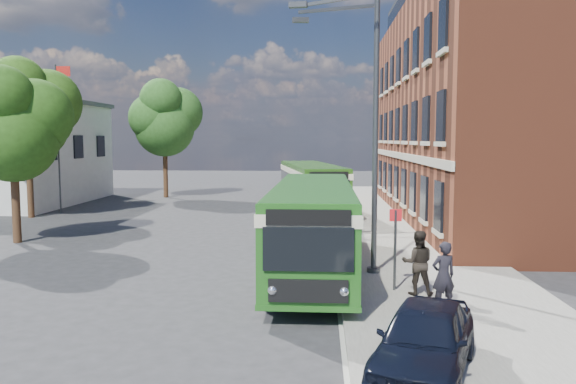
# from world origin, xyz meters

# --- Properties ---
(ground) EXTENTS (120.00, 120.00, 0.00)m
(ground) POSITION_xyz_m (0.00, 0.00, 0.00)
(ground) COLOR #2B2B2E
(ground) RESTS_ON ground
(pavement) EXTENTS (6.00, 48.00, 0.15)m
(pavement) POSITION_xyz_m (7.00, 8.00, 0.07)
(pavement) COLOR gray
(pavement) RESTS_ON ground
(kerb_line) EXTENTS (0.12, 48.00, 0.01)m
(kerb_line) POSITION_xyz_m (3.95, 8.00, 0.01)
(kerb_line) COLOR beige
(kerb_line) RESTS_ON ground
(brick_office) EXTENTS (12.10, 26.00, 14.20)m
(brick_office) POSITION_xyz_m (14.00, 12.00, 6.97)
(brick_office) COLOR brown
(brick_office) RESTS_ON ground
(white_building) EXTENTS (9.40, 13.40, 7.30)m
(white_building) POSITION_xyz_m (-18.00, 18.00, 3.66)
(white_building) COLOR silver
(white_building) RESTS_ON ground
(flagpole) EXTENTS (0.95, 0.10, 9.00)m
(flagpole) POSITION_xyz_m (-12.45, 13.00, 4.94)
(flagpole) COLOR #37393C
(flagpole) RESTS_ON ground
(street_lamp) EXTENTS (2.96, 2.38, 9.00)m
(street_lamp) POSITION_xyz_m (4.84, -2.00, 4.79)
(street_lamp) COLOR #37393C
(street_lamp) RESTS_ON ground
(bus_stop_sign) EXTENTS (0.35, 0.08, 2.52)m
(bus_stop_sign) POSITION_xyz_m (5.60, -4.20, 1.51)
(bus_stop_sign) COLOR #37393C
(bus_stop_sign) RESTS_ON ground
(bus_front) EXTENTS (2.72, 11.76, 3.02)m
(bus_front) POSITION_xyz_m (3.20, -1.58, 1.83)
(bus_front) COLOR #1F5919
(bus_front) RESTS_ON ground
(bus_rear) EXTENTS (4.49, 11.75, 3.02)m
(bus_rear) POSITION_xyz_m (2.88, 13.72, 1.83)
(bus_rear) COLOR #245115
(bus_rear) RESTS_ON ground
(parked_car) EXTENTS (2.84, 4.27, 1.35)m
(parked_car) POSITION_xyz_m (5.38, -10.12, 0.83)
(parked_car) COLOR black
(parked_car) RESTS_ON pavement
(pedestrian_a) EXTENTS (0.74, 0.60, 1.77)m
(pedestrian_a) POSITION_xyz_m (6.60, -6.00, 1.04)
(pedestrian_a) COLOR black
(pedestrian_a) RESTS_ON pavement
(pedestrian_b) EXTENTS (0.94, 0.76, 1.83)m
(pedestrian_b) POSITION_xyz_m (6.18, -4.64, 1.07)
(pedestrian_b) COLOR black
(pedestrian_b) RESTS_ON pavement
(tree_left) EXTENTS (4.52, 4.30, 7.63)m
(tree_left) POSITION_xyz_m (-9.82, 3.25, 5.18)
(tree_left) COLOR #392514
(tree_left) RESTS_ON ground
(tree_mid) EXTENTS (5.40, 5.13, 9.11)m
(tree_mid) POSITION_xyz_m (-13.26, 10.96, 6.18)
(tree_mid) COLOR #392514
(tree_mid) RESTS_ON ground
(tree_right) EXTENTS (5.39, 5.13, 9.10)m
(tree_right) POSITION_xyz_m (-8.57, 22.66, 6.18)
(tree_right) COLOR #392514
(tree_right) RESTS_ON ground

